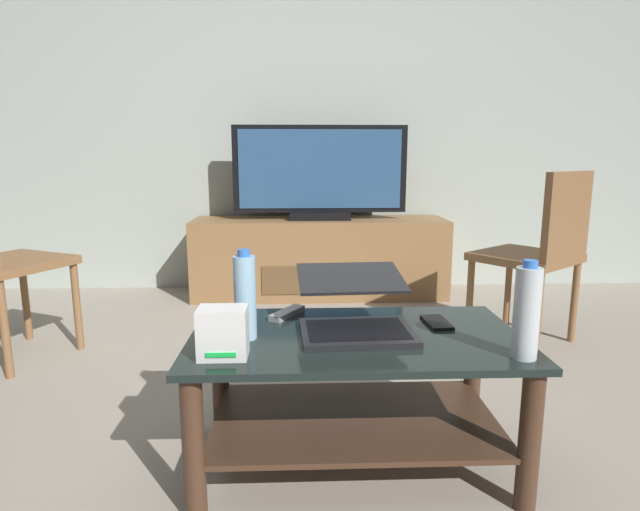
% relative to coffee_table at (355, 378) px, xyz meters
% --- Properties ---
extents(ground_plane, '(7.68, 7.68, 0.00)m').
position_rel_coffee_table_xyz_m(ground_plane, '(-0.15, 0.05, -0.29)').
color(ground_plane, '#9E9384').
extents(back_wall, '(6.40, 0.12, 2.80)m').
position_rel_coffee_table_xyz_m(back_wall, '(-0.15, 2.37, 1.11)').
color(back_wall, '#A8B2A8').
rests_on(back_wall, ground).
extents(coffee_table, '(1.00, 0.57, 0.43)m').
position_rel_coffee_table_xyz_m(coffee_table, '(0.00, 0.00, 0.00)').
color(coffee_table, black).
rests_on(coffee_table, ground).
extents(media_cabinet, '(1.74, 0.46, 0.54)m').
position_rel_coffee_table_xyz_m(media_cabinet, '(-0.03, 2.05, -0.02)').
color(media_cabinet, olive).
rests_on(media_cabinet, ground).
extents(television, '(1.17, 0.20, 0.63)m').
position_rel_coffee_table_xyz_m(television, '(-0.03, 2.03, 0.55)').
color(television, black).
rests_on(television, media_cabinet).
extents(dining_chair, '(0.62, 0.62, 0.90)m').
position_rel_coffee_table_xyz_m(dining_chair, '(1.05, 1.03, 0.22)').
color(dining_chair, brown).
rests_on(dining_chair, ground).
extents(laptop, '(0.36, 0.42, 0.17)m').
position_rel_coffee_table_xyz_m(laptop, '(0.00, 0.05, 0.21)').
color(laptop, black).
rests_on(laptop, coffee_table).
extents(router_box, '(0.13, 0.10, 0.14)m').
position_rel_coffee_table_xyz_m(router_box, '(-0.38, -0.16, 0.21)').
color(router_box, white).
rests_on(router_box, coffee_table).
extents(water_bottle_near, '(0.07, 0.07, 0.27)m').
position_rel_coffee_table_xyz_m(water_bottle_near, '(0.43, -0.20, 0.27)').
color(water_bottle_near, silver).
rests_on(water_bottle_near, coffee_table).
extents(water_bottle_far, '(0.07, 0.07, 0.27)m').
position_rel_coffee_table_xyz_m(water_bottle_far, '(-0.33, -0.02, 0.27)').
color(water_bottle_far, '#99C6E5').
rests_on(water_bottle_far, coffee_table).
extents(cell_phone, '(0.08, 0.14, 0.01)m').
position_rel_coffee_table_xyz_m(cell_phone, '(0.27, 0.09, 0.15)').
color(cell_phone, black).
rests_on(cell_phone, coffee_table).
extents(tv_remote, '(0.12, 0.16, 0.02)m').
position_rel_coffee_table_xyz_m(tv_remote, '(-0.21, 0.19, 0.15)').
color(tv_remote, '#99999E').
rests_on(tv_remote, coffee_table).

